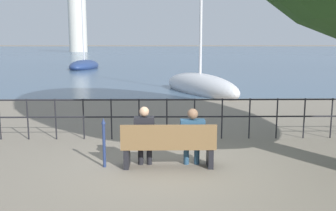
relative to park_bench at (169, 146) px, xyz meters
The scene contains 10 objects.
ground_plane 0.44m from the park_bench, 90.00° to the left, with size 1000.00×1000.00×0.00m, color gray.
harbor_water 159.32m from the park_bench, 90.00° to the left, with size 600.00×300.00×0.01m.
park_bench is the anchor object (origin of this frame).
seated_person_left 0.53m from the park_bench, behind, with size 0.39×0.35×1.22m.
seated_person_right 0.53m from the park_bench, ahead, with size 0.48×0.35×1.18m.
promenade_railing 2.29m from the park_bench, 90.00° to the left, with size 15.65×0.04×1.05m.
closed_umbrella 1.28m from the park_bench, behind, with size 0.09×0.09×1.00m.
sailboat_1 30.68m from the park_bench, 104.50° to the left, with size 2.88×6.13×8.82m.
sailboat_3 11.58m from the park_bench, 81.11° to the left, with size 4.11×6.41×7.69m.
harbor_lighthouse 105.84m from the park_bench, 103.22° to the left, with size 5.10×5.10×21.64m.
Camera 1 is at (-0.14, -7.18, 2.44)m, focal length 40.00 mm.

